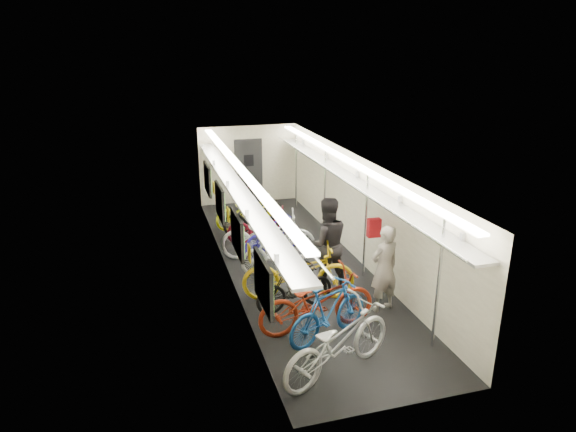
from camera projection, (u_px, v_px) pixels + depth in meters
train_car_shell at (270, 187)px, 11.66m from camera, size 10.00×10.00×10.00m
bicycle_0 at (338, 342)px, 7.63m from camera, size 2.25×1.54×1.12m
bicycle_1 at (329, 312)px, 8.57m from camera, size 1.76×1.12×1.03m
bicycle_2 at (317, 301)px, 8.82m from camera, size 2.16×0.87×1.11m
bicycle_3 at (295, 287)px, 9.52m from camera, size 1.60×0.65×0.93m
bicycle_4 at (298, 272)px, 9.90m from camera, size 2.29×1.19×1.15m
bicycle_5 at (275, 250)px, 11.18m from camera, size 1.63×0.73×0.95m
bicycle_6 at (268, 236)px, 11.76m from camera, size 2.28×1.23×1.14m
bicycle_7 at (273, 235)px, 12.00m from camera, size 1.71×1.11×1.00m
bicycle_8 at (263, 227)px, 12.61m from camera, size 1.90×1.05×0.94m
bicycle_9 at (256, 220)px, 12.92m from camera, size 1.80×1.13×1.05m
bicycle_10 at (249, 211)px, 13.77m from camera, size 1.91×0.89×0.97m
passenger_near at (384, 268)px, 9.43m from camera, size 0.69×0.54×1.67m
passenger_mid at (326, 243)px, 10.27m from camera, size 0.98×0.78×1.92m
backpack at (374, 228)px, 10.20m from camera, size 0.27×0.15×0.38m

